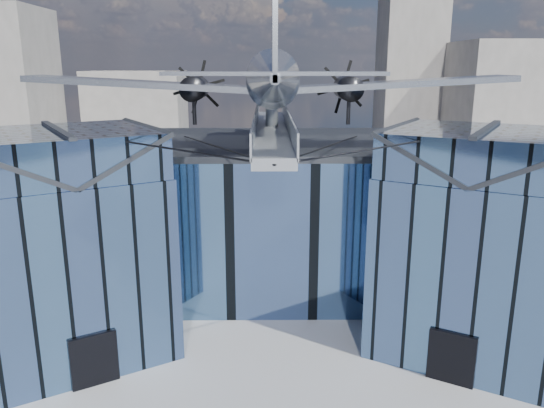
{
  "coord_description": "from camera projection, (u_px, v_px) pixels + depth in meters",
  "views": [
    {
      "loc": [
        -0.29,
        -26.93,
        14.78
      ],
      "look_at": [
        0.0,
        2.0,
        7.2
      ],
      "focal_mm": 35.0,
      "sensor_mm": 36.0,
      "label": 1
    }
  ],
  "objects": [
    {
      "name": "ground_plane",
      "position": [
        272.0,
        337.0,
        29.8
      ],
      "size": [
        120.0,
        120.0,
        0.0
      ],
      "primitive_type": "plane",
      "color": "#949498"
    },
    {
      "name": "museum",
      "position": [
        271.0,
        214.0,
        34.02
      ],
      "size": [
        32.88,
        24.5,
        17.6
      ],
      "color": "#466590",
      "rests_on": "ground"
    },
    {
      "name": "bg_towers",
      "position": [
        279.0,
        100.0,
        76.12
      ],
      "size": [
        77.0,
        24.5,
        26.0
      ],
      "color": "gray",
      "rests_on": "ground"
    }
  ]
}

